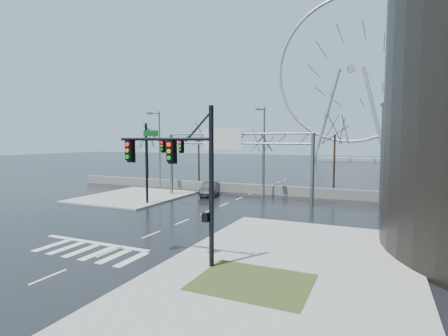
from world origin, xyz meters
The scene contains 19 objects.
ground centered at (0.00, 0.00, 0.00)m, with size 260.00×260.00×0.00m, color black.
sidewalk_near centered at (10.00, -9.00, 0.07)m, with size 12.00×12.00×0.15m, color gray.
sidewalk_right_ext centered at (10.00, 2.00, 0.07)m, with size 12.00×10.00×0.15m, color gray.
sidewalk_far centered at (-11.00, 12.00, 0.07)m, with size 10.00×12.00×0.15m, color gray.
grass_strip centered at (9.00, -5.00, 0.15)m, with size 5.00×4.00×0.02m, color #35411B.
barrier_wall centered at (0.00, 20.00, 0.55)m, with size 52.00×0.50×1.10m, color slate.
signal_mast_near centered at (5.14, -4.04, 4.87)m, with size 5.52×0.41×8.00m.
signal_mast_far centered at (-5.87, 8.96, 4.83)m, with size 4.72×0.41×8.00m.
sign_gantry centered at (-0.38, 14.96, 5.18)m, with size 16.36×0.40×7.60m.
streetlight_left centered at (-12.00, 18.16, 5.89)m, with size 0.50×2.55×10.00m.
streetlight_mid centered at (2.00, 18.16, 5.89)m, with size 0.50×2.55×10.00m.
streetlight_right centered at (14.00, 18.16, 5.89)m, with size 0.50×2.55×10.00m.
tree_far_left centered at (-18.00, 24.00, 5.57)m, with size 3.50×3.50×7.00m.
tree_left centered at (-9.00, 23.50, 5.98)m, with size 3.75×3.75×7.50m.
tree_center centered at (0.00, 24.50, 5.17)m, with size 3.25×3.25×6.50m.
tree_right centered at (9.00, 23.50, 6.22)m, with size 3.90×3.90×7.80m.
tree_far_right centered at (17.00, 24.00, 5.41)m, with size 3.40×3.40×6.80m.
ferris_wheel centered at (5.00, 95.00, 26.13)m, with size 45.00×6.00×50.91m.
car centered at (-3.83, 16.55, 0.78)m, with size 1.64×4.71×1.55m, color black.
Camera 1 is at (13.92, -19.04, 6.35)m, focal length 28.00 mm.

